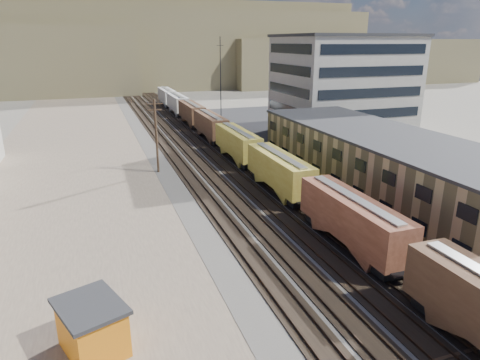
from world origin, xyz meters
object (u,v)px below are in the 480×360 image
object	(u,v)px
utility_pole_north	(156,135)
maintenance_shed	(92,327)
freight_train	(223,133)
parked_car_blue	(379,154)

from	to	relation	value
utility_pole_north	maintenance_shed	world-z (taller)	utility_pole_north
utility_pole_north	maintenance_shed	size ratio (longest dim) A/B	1.94
freight_train	parked_car_blue	distance (m)	25.00
maintenance_shed	parked_car_blue	size ratio (longest dim) A/B	0.97
freight_train	parked_car_blue	world-z (taller)	freight_train
utility_pole_north	maintenance_shed	xyz separation A→B (m)	(-9.13, -34.62, -3.70)
maintenance_shed	parked_car_blue	distance (m)	52.21
freight_train	maintenance_shed	bearing A→B (deg)	-115.76
maintenance_shed	parked_car_blue	xyz separation A→B (m)	(42.23, 30.70, -0.86)
freight_train	utility_pole_north	xyz separation A→B (m)	(-12.30, -9.79, 2.50)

